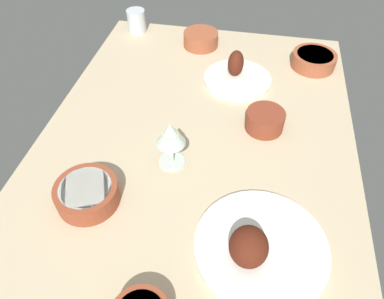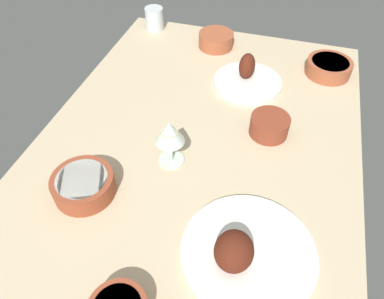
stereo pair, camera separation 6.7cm
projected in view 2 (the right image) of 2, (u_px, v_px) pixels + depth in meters
dining_table at (192, 159)px, 99.71cm from camera, size 140.00×90.00×4.00cm
plate_center_main at (244, 252)px, 76.00cm from camera, size 29.67×29.67×9.08cm
plate_far_side at (247, 78)px, 119.16cm from camera, size 22.78×22.78×9.97cm
bowl_pasta at (329, 67)px, 122.59cm from camera, size 15.28×15.28×5.00cm
bowl_soup at (216, 39)px, 134.70cm from camera, size 13.09×13.09×5.50cm
bowl_cream at (83, 185)px, 87.37cm from camera, size 15.27×15.27×5.42cm
bowl_potatoes at (269, 125)px, 101.86cm from camera, size 11.22×11.22×5.81cm
wine_glass at (170, 134)px, 89.53cm from camera, size 7.60×7.60×14.00cm
water_tumbler at (154, 19)px, 143.10cm from camera, size 7.25×7.25×8.72cm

